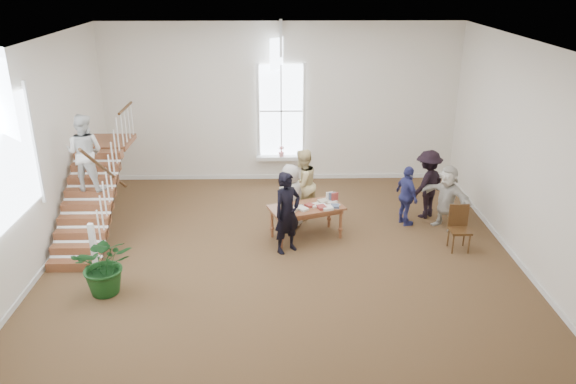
{
  "coord_description": "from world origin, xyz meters",
  "views": [
    {
      "loc": [
        -0.12,
        -11.13,
        5.86
      ],
      "look_at": [
        0.11,
        0.4,
        1.21
      ],
      "focal_mm": 35.0,
      "sensor_mm": 36.0,
      "label": 1
    }
  ],
  "objects_px": {
    "woman_cluster_b": "(427,184)",
    "side_chair": "(459,225)",
    "elderly_woman": "(290,196)",
    "woman_cluster_a": "(407,196)",
    "woman_cluster_c": "(447,197)",
    "police_officer": "(287,213)",
    "floor_plant": "(105,264)",
    "library_table": "(307,210)",
    "person_yellow": "(302,184)"
  },
  "relations": [
    {
      "from": "woman_cluster_c",
      "to": "side_chair",
      "type": "xyz_separation_m",
      "value": [
        -0.0,
        -1.07,
        -0.21
      ]
    },
    {
      "from": "library_table",
      "to": "woman_cluster_c",
      "type": "relative_size",
      "value": 1.18
    },
    {
      "from": "floor_plant",
      "to": "woman_cluster_c",
      "type": "bearing_deg",
      "value": 20.76
    },
    {
      "from": "library_table",
      "to": "person_yellow",
      "type": "distance_m",
      "value": 1.12
    },
    {
      "from": "woman_cluster_c",
      "to": "side_chair",
      "type": "bearing_deg",
      "value": -41.07
    },
    {
      "from": "person_yellow",
      "to": "woman_cluster_a",
      "type": "bearing_deg",
      "value": 127.31
    },
    {
      "from": "elderly_woman",
      "to": "person_yellow",
      "type": "xyz_separation_m",
      "value": [
        0.3,
        0.5,
        0.1
      ]
    },
    {
      "from": "police_officer",
      "to": "woman_cluster_b",
      "type": "distance_m",
      "value": 3.92
    },
    {
      "from": "library_table",
      "to": "floor_plant",
      "type": "xyz_separation_m",
      "value": [
        -3.96,
        -2.28,
        -0.08
      ]
    },
    {
      "from": "police_officer",
      "to": "floor_plant",
      "type": "bearing_deg",
      "value": 167.98
    },
    {
      "from": "woman_cluster_a",
      "to": "woman_cluster_b",
      "type": "distance_m",
      "value": 0.76
    },
    {
      "from": "elderly_woman",
      "to": "woman_cluster_a",
      "type": "distance_m",
      "value": 2.8
    },
    {
      "from": "police_officer",
      "to": "side_chair",
      "type": "height_order",
      "value": "police_officer"
    },
    {
      "from": "woman_cluster_c",
      "to": "side_chair",
      "type": "relative_size",
      "value": 1.54
    },
    {
      "from": "police_officer",
      "to": "woman_cluster_a",
      "type": "bearing_deg",
      "value": -12.51
    },
    {
      "from": "woman_cluster_c",
      "to": "elderly_woman",
      "type": "bearing_deg",
      "value": -132.72
    },
    {
      "from": "woman_cluster_a",
      "to": "floor_plant",
      "type": "bearing_deg",
      "value": 96.65
    },
    {
      "from": "floor_plant",
      "to": "person_yellow",
      "type": "bearing_deg",
      "value": 41.04
    },
    {
      "from": "person_yellow",
      "to": "side_chair",
      "type": "height_order",
      "value": "person_yellow"
    },
    {
      "from": "elderly_woman",
      "to": "woman_cluster_a",
      "type": "height_order",
      "value": "elderly_woman"
    },
    {
      "from": "elderly_woman",
      "to": "floor_plant",
      "type": "bearing_deg",
      "value": 1.77
    },
    {
      "from": "woman_cluster_b",
      "to": "side_chair",
      "type": "xyz_separation_m",
      "value": [
        0.3,
        -1.72,
        -0.3
      ]
    },
    {
      "from": "elderly_woman",
      "to": "woman_cluster_b",
      "type": "distance_m",
      "value": 3.44
    },
    {
      "from": "elderly_woman",
      "to": "woman_cluster_c",
      "type": "bearing_deg",
      "value": 141.06
    },
    {
      "from": "police_officer",
      "to": "elderly_woman",
      "type": "height_order",
      "value": "police_officer"
    },
    {
      "from": "woman_cluster_a",
      "to": "police_officer",
      "type": "bearing_deg",
      "value": 96.38
    },
    {
      "from": "woman_cluster_c",
      "to": "floor_plant",
      "type": "xyz_separation_m",
      "value": [
        -7.28,
        -2.76,
        -0.17
      ]
    },
    {
      "from": "woman_cluster_a",
      "to": "side_chair",
      "type": "height_order",
      "value": "woman_cluster_a"
    },
    {
      "from": "woman_cluster_a",
      "to": "library_table",
      "type": "bearing_deg",
      "value": 87.46
    },
    {
      "from": "woman_cluster_a",
      "to": "side_chair",
      "type": "distance_m",
      "value": 1.57
    },
    {
      "from": "library_table",
      "to": "woman_cluster_a",
      "type": "xyz_separation_m",
      "value": [
        2.42,
        0.68,
        0.05
      ]
    },
    {
      "from": "library_table",
      "to": "police_officer",
      "type": "bearing_deg",
      "value": -146.0
    },
    {
      "from": "floor_plant",
      "to": "woman_cluster_b",
      "type": "bearing_deg",
      "value": 26.03
    },
    {
      "from": "elderly_woman",
      "to": "woman_cluster_c",
      "type": "relative_size",
      "value": 1.01
    },
    {
      "from": "woman_cluster_c",
      "to": "woman_cluster_b",
      "type": "bearing_deg",
      "value": 163.96
    },
    {
      "from": "elderly_woman",
      "to": "side_chair",
      "type": "distance_m",
      "value": 3.89
    },
    {
      "from": "person_yellow",
      "to": "elderly_woman",
      "type": "bearing_deg",
      "value": 15.97
    },
    {
      "from": "police_officer",
      "to": "woman_cluster_b",
      "type": "bearing_deg",
      "value": -10.19
    },
    {
      "from": "woman_cluster_c",
      "to": "floor_plant",
      "type": "relative_size",
      "value": 1.27
    },
    {
      "from": "woman_cluster_b",
      "to": "woman_cluster_c",
      "type": "xyz_separation_m",
      "value": [
        0.3,
        -0.65,
        -0.08
      ]
    },
    {
      "from": "library_table",
      "to": "woman_cluster_b",
      "type": "height_order",
      "value": "woman_cluster_b"
    },
    {
      "from": "woman_cluster_c",
      "to": "side_chair",
      "type": "height_order",
      "value": "woman_cluster_c"
    },
    {
      "from": "library_table",
      "to": "elderly_woman",
      "type": "height_order",
      "value": "elderly_woman"
    },
    {
      "from": "woman_cluster_a",
      "to": "floor_plant",
      "type": "height_order",
      "value": "woman_cluster_a"
    },
    {
      "from": "person_yellow",
      "to": "floor_plant",
      "type": "bearing_deg",
      "value": -2.02
    },
    {
      "from": "library_table",
      "to": "person_yellow",
      "type": "bearing_deg",
      "value": 74.0
    },
    {
      "from": "library_table",
      "to": "police_officer",
      "type": "height_order",
      "value": "police_officer"
    },
    {
      "from": "woman_cluster_a",
      "to": "woman_cluster_b",
      "type": "bearing_deg",
      "value": -71.37
    },
    {
      "from": "library_table",
      "to": "police_officer",
      "type": "xyz_separation_m",
      "value": [
        -0.47,
        -0.65,
        0.22
      ]
    },
    {
      "from": "side_chair",
      "to": "library_table",
      "type": "bearing_deg",
      "value": 169.43
    }
  ]
}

